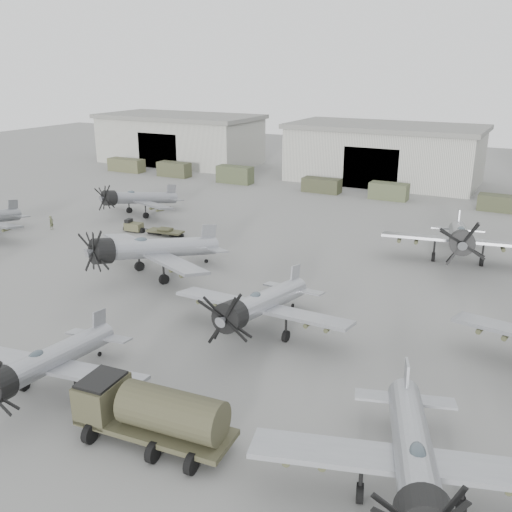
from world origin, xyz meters
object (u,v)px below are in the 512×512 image
at_px(aircraft_near_1, 45,363).
at_px(aircraft_mid_1, 148,249).
at_px(aircraft_near_2, 414,460).
at_px(aircraft_far_1, 460,237).
at_px(aircraft_mid_2, 260,304).
at_px(tug_trailer, 146,228).
at_px(ground_crew, 51,223).
at_px(fuel_tanker, 152,411).
at_px(aircraft_far_0, 136,198).

height_order(aircraft_near_1, aircraft_mid_1, aircraft_mid_1).
relative_size(aircraft_near_2, aircraft_far_1, 0.96).
relative_size(aircraft_near_1, aircraft_mid_2, 0.93).
distance_m(aircraft_mid_1, aircraft_far_1, 27.77).
bearing_deg(aircraft_mid_2, aircraft_near_1, -119.18).
height_order(aircraft_near_2, tug_trailer, aircraft_near_2).
bearing_deg(ground_crew, aircraft_mid_1, -113.64).
bearing_deg(tug_trailer, aircraft_near_2, -43.26).
relative_size(aircraft_near_1, aircraft_near_2, 0.86).
bearing_deg(fuel_tanker, aircraft_mid_2, 88.51).
distance_m(aircraft_far_1, ground_crew, 42.61).
xyz_separation_m(aircraft_near_1, aircraft_far_0, (-20.98, 33.49, 0.05)).
relative_size(aircraft_near_1, tug_trailer, 1.67).
distance_m(aircraft_near_2, ground_crew, 50.85).
bearing_deg(aircraft_near_1, aircraft_near_2, -6.26).
bearing_deg(aircraft_far_0, tug_trailer, -26.30).
height_order(aircraft_far_0, tug_trailer, aircraft_far_0).
distance_m(aircraft_near_2, aircraft_mid_1, 31.02).
distance_m(aircraft_near_1, aircraft_far_0, 39.52).
bearing_deg(aircraft_far_0, aircraft_near_2, -21.24).
bearing_deg(aircraft_mid_2, ground_crew, 159.60).
height_order(fuel_tanker, ground_crew, fuel_tanker).
bearing_deg(tug_trailer, aircraft_far_0, 130.78).
bearing_deg(aircraft_near_2, aircraft_mid_2, 121.95).
height_order(aircraft_near_2, fuel_tanker, aircraft_near_2).
bearing_deg(ground_crew, aircraft_far_0, -29.46).
distance_m(aircraft_mid_1, tug_trailer, 13.90).
height_order(aircraft_mid_2, ground_crew, aircraft_mid_2).
height_order(aircraft_near_1, aircraft_near_2, aircraft_near_2).
height_order(aircraft_far_1, tug_trailer, aircraft_far_1).
bearing_deg(aircraft_far_0, aircraft_far_1, 17.43).
bearing_deg(aircraft_mid_1, fuel_tanker, -29.16).
distance_m(aircraft_mid_2, aircraft_far_0, 35.17).
bearing_deg(aircraft_far_1, aircraft_near_2, -94.24).
relative_size(aircraft_near_2, fuel_tanker, 1.68).
height_order(aircraft_mid_1, aircraft_far_1, aircraft_far_1).
bearing_deg(aircraft_near_1, fuel_tanker, -12.07).
xyz_separation_m(aircraft_near_1, aircraft_far_1, (16.19, 33.38, 0.44)).
xyz_separation_m(tug_trailer, ground_crew, (-10.09, -3.69, 0.25)).
distance_m(fuel_tanker, ground_crew, 41.27).
bearing_deg(aircraft_mid_1, aircraft_mid_2, 0.49).
bearing_deg(fuel_tanker, ground_crew, 138.41).
bearing_deg(aircraft_mid_1, aircraft_far_1, 57.60).
distance_m(aircraft_mid_1, aircraft_mid_2, 14.49).
height_order(aircraft_mid_1, fuel_tanker, aircraft_mid_1).
xyz_separation_m(aircraft_near_2, tug_trailer, (-34.94, 27.24, -1.93)).
bearing_deg(aircraft_near_2, aircraft_near_1, 165.59).
bearing_deg(aircraft_near_2, aircraft_mid_1, 130.76).
height_order(aircraft_near_1, aircraft_mid_2, aircraft_mid_2).
bearing_deg(aircraft_mid_1, aircraft_near_2, -9.83).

